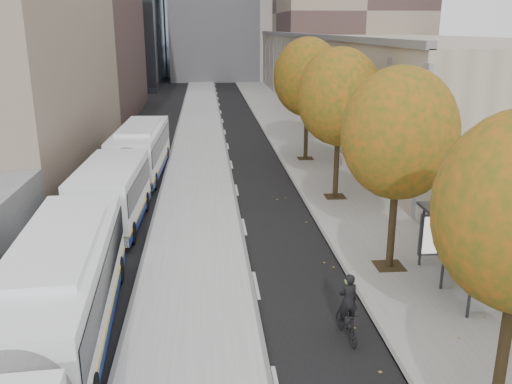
{
  "coord_description": "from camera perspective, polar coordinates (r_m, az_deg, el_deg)",
  "views": [
    {
      "loc": [
        -3.29,
        -5.6,
        8.9
      ],
      "look_at": [
        -1.34,
        15.33,
        2.5
      ],
      "focal_mm": 38.0,
      "sensor_mm": 36.0,
      "label": 1
    }
  ],
  "objects": [
    {
      "name": "distant_car",
      "position": [
        47.65,
        -10.76,
        6.71
      ],
      "size": [
        1.83,
        4.11,
        1.38
      ],
      "primitive_type": "imported",
      "rotation": [
        0.0,
        0.0,
        0.05
      ],
      "color": "silver",
      "rests_on": "ground"
    },
    {
      "name": "cyclist",
      "position": [
        16.57,
        9.56,
        -12.66
      ],
      "size": [
        0.68,
        1.69,
        2.1
      ],
      "rotation": [
        0.0,
        0.0,
        0.14
      ],
      "color": "black",
      "rests_on": "ground"
    },
    {
      "name": "sidewalk",
      "position": [
        42.21,
        4.94,
        4.75
      ],
      "size": [
        4.75,
        150.0,
        0.08
      ],
      "primitive_type": "cube",
      "color": "gray",
      "rests_on": "ground"
    },
    {
      "name": "bus_near",
      "position": [
        13.51,
        -22.97,
        -17.12
      ],
      "size": [
        3.58,
        18.05,
        2.99
      ],
      "rotation": [
        0.0,
        0.0,
        0.05
      ],
      "color": "white",
      "rests_on": "ground"
    },
    {
      "name": "building_tan",
      "position": [
        72.26,
        10.02,
        12.79
      ],
      "size": [
        18.0,
        92.0,
        8.0
      ],
      "primitive_type": "cube",
      "color": "gray",
      "rests_on": "ground"
    },
    {
      "name": "bus_platform",
      "position": [
        41.55,
        -6.02,
        4.58
      ],
      "size": [
        4.25,
        150.0,
        0.15
      ],
      "primitive_type": "cube",
      "color": "#A9A9A9",
      "rests_on": "ground"
    },
    {
      "name": "bus_shelter",
      "position": [
        20.0,
        21.8,
        -3.95
      ],
      "size": [
        1.9,
        4.4,
        2.53
      ],
      "color": "#383A3F",
      "rests_on": "sidewalk"
    },
    {
      "name": "bus_far",
      "position": [
        30.77,
        -13.06,
        2.79
      ],
      "size": [
        3.17,
        17.78,
        2.95
      ],
      "rotation": [
        0.0,
        0.0,
        -0.03
      ],
      "color": "white",
      "rests_on": "ground"
    },
    {
      "name": "tree_d",
      "position": [
        28.65,
        8.77,
        9.86
      ],
      "size": [
        4.4,
        4.4,
        7.6
      ],
      "color": "black",
      "rests_on": "sidewalk"
    },
    {
      "name": "tree_c",
      "position": [
        20.17,
        14.85,
        5.95
      ],
      "size": [
        4.2,
        4.2,
        7.28
      ],
      "color": "black",
      "rests_on": "sidewalk"
    },
    {
      "name": "tree_e",
      "position": [
        37.38,
        5.45,
        11.92
      ],
      "size": [
        4.6,
        4.6,
        7.92
      ],
      "color": "black",
      "rests_on": "sidewalk"
    }
  ]
}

